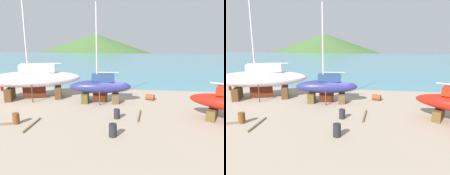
% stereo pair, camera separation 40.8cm
% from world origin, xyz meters
% --- Properties ---
extents(ground_plane, '(44.70, 44.70, 0.00)m').
position_xyz_m(ground_plane, '(0.00, -4.90, 0.00)').
color(ground_plane, tan).
extents(sea_water, '(154.20, 78.25, 0.01)m').
position_xyz_m(sea_water, '(0.00, 45.40, 0.00)').
color(sea_water, teal).
rests_on(sea_water, ground).
extents(headland_hill, '(123.41, 123.41, 20.92)m').
position_xyz_m(headland_hill, '(-28.22, 130.48, 0.00)').
color(headland_hill, '#466933').
rests_on(headland_hill, ground).
extents(sailboat_small_center, '(11.07, 6.27, 15.73)m').
position_xyz_m(sailboat_small_center, '(-9.21, 0.34, 2.36)').
color(sailboat_small_center, '#54351B').
rests_on(sailboat_small_center, ground).
extents(sailboat_large_starboard, '(6.80, 2.58, 10.43)m').
position_xyz_m(sailboat_large_starboard, '(-1.32, -0.37, 1.78)').
color(sailboat_large_starboard, brown).
rests_on(sailboat_large_starboard, ground).
extents(worker, '(0.44, 0.50, 1.64)m').
position_xyz_m(worker, '(-15.48, 3.54, 0.85)').
color(worker, maroon).
rests_on(worker, ground).
extents(barrel_by_slipway, '(0.75, 0.75, 0.85)m').
position_xyz_m(barrel_by_slipway, '(0.93, -5.06, 0.42)').
color(barrel_by_slipway, '#26222B').
rests_on(barrel_by_slipway, ground).
extents(barrel_ochre, '(0.77, 0.77, 0.94)m').
position_xyz_m(barrel_ochre, '(1.02, -8.70, 0.47)').
color(barrel_ochre, black).
rests_on(barrel_ochre, ground).
extents(barrel_rust_mid, '(1.09, 0.92, 0.65)m').
position_xyz_m(barrel_rust_mid, '(4.09, 1.28, 0.33)').
color(barrel_rust_mid, brown).
rests_on(barrel_rust_mid, ground).
extents(barrel_tipped_right, '(0.74, 0.74, 0.90)m').
position_xyz_m(barrel_tipped_right, '(-7.13, -7.28, 0.45)').
color(barrel_tipped_right, brown).
rests_on(barrel_tipped_right, ground).
extents(barrel_rust_far, '(0.91, 0.65, 0.64)m').
position_xyz_m(barrel_rust_far, '(10.56, 0.57, 0.32)').
color(barrel_rust_far, '#532C1A').
rests_on(barrel_rust_far, ground).
extents(timber_long_aft, '(1.50, 0.66, 0.16)m').
position_xyz_m(timber_long_aft, '(-7.84, -7.64, 0.08)').
color(timber_long_aft, brown).
rests_on(timber_long_aft, ground).
extents(timber_short_skew, '(0.35, 3.06, 0.13)m').
position_xyz_m(timber_short_skew, '(2.89, -4.29, 0.06)').
color(timber_short_skew, brown).
rests_on(timber_short_skew, ground).
extents(timber_long_fore, '(0.17, 3.05, 0.13)m').
position_xyz_m(timber_long_fore, '(-5.68, -7.51, 0.07)').
color(timber_long_fore, olive).
rests_on(timber_long_fore, ground).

